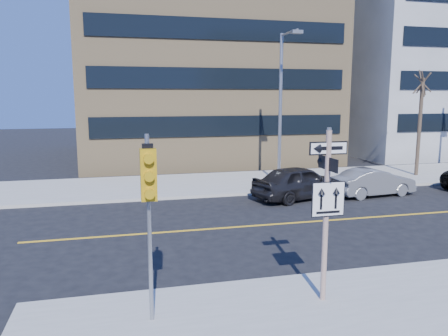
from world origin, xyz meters
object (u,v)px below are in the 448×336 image
object	(u,v)px
traffic_signal	(149,190)
street_tree_west	(422,85)
sign_pole	(327,205)
parked_car_a	(300,182)
parked_car_b	(374,182)
streetlight_a	(282,99)

from	to	relation	value
traffic_signal	street_tree_west	world-z (taller)	street_tree_west
sign_pole	parked_car_a	xyz separation A→B (m)	(3.84, 10.28, -1.62)
parked_car_b	streetlight_a	size ratio (longest dim) A/B	0.52
parked_car_a	parked_car_b	world-z (taller)	parked_car_a
parked_car_a	parked_car_b	xyz separation A→B (m)	(3.84, -0.25, -0.13)
parked_car_a	sign_pole	bearing A→B (deg)	143.67
sign_pole	streetlight_a	distance (m)	14.05
traffic_signal	parked_car_b	size ratio (longest dim) A/B	0.97
traffic_signal	streetlight_a	size ratio (longest dim) A/B	0.50
parked_car_a	streetlight_a	distance (m)	4.95
sign_pole	traffic_signal	bearing A→B (deg)	-177.89
parked_car_a	street_tree_west	size ratio (longest dim) A/B	0.75
parked_car_a	streetlight_a	size ratio (longest dim) A/B	0.60
streetlight_a	street_tree_west	distance (m)	9.05
sign_pole	street_tree_west	bearing A→B (deg)	46.74
parked_car_a	parked_car_b	size ratio (longest dim) A/B	1.15
parked_car_a	parked_car_b	distance (m)	3.85
sign_pole	parked_car_b	size ratio (longest dim) A/B	0.98
parked_car_a	street_tree_west	world-z (taller)	street_tree_west
parked_car_b	street_tree_west	xyz separation A→B (m)	(5.32, 3.79, 4.84)
parked_car_b	street_tree_west	bearing A→B (deg)	-61.11
parked_car_b	street_tree_west	world-z (taller)	street_tree_west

